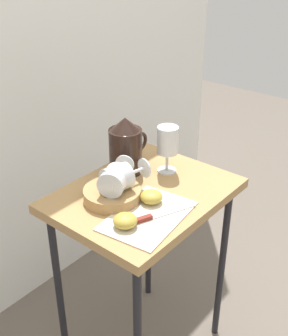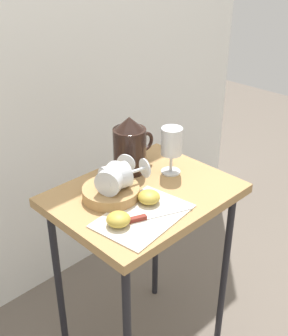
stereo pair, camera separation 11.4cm
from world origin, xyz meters
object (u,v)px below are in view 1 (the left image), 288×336
Objects in this scene: apple_half_left at (125,221)px; knife at (150,217)px; basket_tray at (112,194)px; wine_glass_upright at (168,143)px; apple_half_right at (151,197)px; table at (144,212)px; wine_glass_tipped_far at (115,179)px; wine_glass_tipped_near at (118,178)px; pitcher at (126,150)px.

apple_half_left reaches higher than knife.
basket_tray is 1.08× the size of wine_glass_upright.
apple_half_right is at bearing 35.66° from knife.
basket_tray is at bearing 175.46° from wine_glass_upright.
apple_half_right is at bearing -155.95° from wine_glass_upright.
table is 10.64× the size of apple_half_right.
wine_glass_tipped_near is at bearing -7.74° from wine_glass_tipped_far.
knife is at bearing -99.94° from wine_glass_tipped_near.
table is 4.44× the size of wine_glass_tipped_far.
apple_half_left is at bearing -138.74° from pitcher.
basket_tray is 0.06m from wine_glass_tipped_far.
basket_tray is at bearing -151.66° from pitcher.
pitcher is at bearing 41.26° from apple_half_left.
knife is at bearing -94.37° from basket_tray.
apple_half_right is (0.14, 0.02, 0.00)m from apple_half_left.
pitcher is at bearing 54.47° from knife.
table is 3.67× the size of pitcher.
apple_half_left is 1.00× the size of apple_half_right.
apple_half_left is 0.14m from apple_half_right.
wine_glass_upright is at bearing 24.05° from apple_half_right.
apple_half_right is at bearing 8.72° from apple_half_left.
apple_half_left is (-0.08, -0.12, 0.00)m from basket_tray.
apple_half_left is at bearing -122.89° from basket_tray.
wine_glass_upright is 0.34m from apple_half_left.
apple_half_right is (-0.10, -0.18, -0.06)m from pitcher.
wine_glass_upright is (0.08, -0.10, 0.03)m from pitcher.
table is 0.21m from pitcher.
table is 0.18m from wine_glass_tipped_far.
apple_half_right is 0.30× the size of knife.
pitcher reaches higher than wine_glass_tipped_far.
knife is (-0.25, -0.13, -0.09)m from wine_glass_upright.
pitcher is 0.30m from knife.
wine_glass_tipped_near is 0.11m from apple_half_right.
wine_glass_tipped_far is (-0.10, 0.03, 0.15)m from table.
basket_tray is 0.79× the size of knife.
apple_half_right is (-0.18, -0.08, -0.08)m from wine_glass_upright.
knife is at bearing -144.34° from apple_half_right.
basket_tray is at bearing 57.11° from apple_half_left.
pitcher is 0.32m from apple_half_left.
wine_glass_upright reaches higher than table.
table is at bearing -16.25° from wine_glass_tipped_far.
pitcher reaches higher than table.
wine_glass_upright is at bearing 17.82° from apple_half_left.
pitcher is 1.25× the size of wine_glass_tipped_near.
basket_tray is 0.19m from pitcher.
apple_half_right is 0.09m from knife.
table is at bearing -115.66° from pitcher.
apple_half_right is (-0.04, -0.06, 0.10)m from table.
apple_half_right reaches higher than basket_tray.
table is at bearing 24.64° from apple_half_left.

